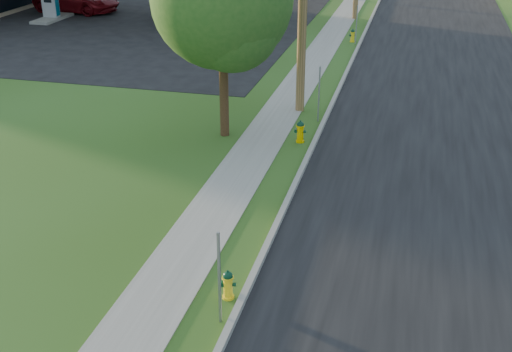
{
  "coord_description": "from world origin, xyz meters",
  "views": [
    {
      "loc": [
        3.42,
        -5.47,
        7.83
      ],
      "look_at": [
        0.0,
        8.0,
        1.4
      ],
      "focal_mm": 45.0,
      "sensor_mm": 36.0,
      "label": 1
    }
  ],
  "objects_px": {
    "hydrant_near": "(228,285)",
    "hydrant_mid": "(300,132)",
    "tree_verge": "(224,4)",
    "hydrant_far": "(353,36)",
    "car_red": "(77,0)",
    "fuel_pump_ne": "(190,15)",
    "car_silver": "(192,8)",
    "fuel_pump_se": "(212,3)",
    "fuel_pump_nw": "(51,8)"
  },
  "relations": [
    {
      "from": "fuel_pump_ne",
      "to": "hydrant_near",
      "type": "xyz_separation_m",
      "value": [
        9.67,
        -25.01,
        -0.4
      ]
    },
    {
      "from": "fuel_pump_nw",
      "to": "car_red",
      "type": "relative_size",
      "value": 0.57
    },
    {
      "from": "fuel_pump_nw",
      "to": "fuel_pump_se",
      "type": "distance_m",
      "value": 9.85
    },
    {
      "from": "fuel_pump_se",
      "to": "hydrant_mid",
      "type": "relative_size",
      "value": 4.26
    },
    {
      "from": "tree_verge",
      "to": "fuel_pump_se",
      "type": "bearing_deg",
      "value": 109.17
    },
    {
      "from": "hydrant_near",
      "to": "car_silver",
      "type": "height_order",
      "value": "car_silver"
    },
    {
      "from": "fuel_pump_nw",
      "to": "hydrant_mid",
      "type": "bearing_deg",
      "value": -41.08
    },
    {
      "from": "fuel_pump_nw",
      "to": "hydrant_near",
      "type": "height_order",
      "value": "fuel_pump_nw"
    },
    {
      "from": "car_silver",
      "to": "car_red",
      "type": "bearing_deg",
      "value": 84.42
    },
    {
      "from": "hydrant_far",
      "to": "car_red",
      "type": "relative_size",
      "value": 0.12
    },
    {
      "from": "fuel_pump_nw",
      "to": "tree_verge",
      "type": "xyz_separation_m",
      "value": [
        16.02,
        -16.18,
        3.64
      ]
    },
    {
      "from": "car_red",
      "to": "hydrant_far",
      "type": "bearing_deg",
      "value": -95.12
    },
    {
      "from": "car_red",
      "to": "fuel_pump_ne",
      "type": "bearing_deg",
      "value": -100.18
    },
    {
      "from": "car_silver",
      "to": "tree_verge",
      "type": "bearing_deg",
      "value": -160.97
    },
    {
      "from": "hydrant_mid",
      "to": "car_red",
      "type": "relative_size",
      "value": 0.13
    },
    {
      "from": "hydrant_far",
      "to": "hydrant_near",
      "type": "bearing_deg",
      "value": -89.67
    },
    {
      "from": "fuel_pump_ne",
      "to": "fuel_pump_se",
      "type": "bearing_deg",
      "value": 90.0
    },
    {
      "from": "tree_verge",
      "to": "hydrant_near",
      "type": "xyz_separation_m",
      "value": [
        2.66,
        -8.83,
        -4.03
      ]
    },
    {
      "from": "hydrant_mid",
      "to": "car_silver",
      "type": "xyz_separation_m",
      "value": [
        -10.32,
        18.69,
        0.31
      ]
    },
    {
      "from": "fuel_pump_nw",
      "to": "fuel_pump_ne",
      "type": "height_order",
      "value": "same"
    },
    {
      "from": "hydrant_far",
      "to": "car_red",
      "type": "xyz_separation_m",
      "value": [
        -18.3,
        4.16,
        0.44
      ]
    },
    {
      "from": "fuel_pump_ne",
      "to": "car_red",
      "type": "bearing_deg",
      "value": 162.14
    },
    {
      "from": "hydrant_far",
      "to": "car_red",
      "type": "distance_m",
      "value": 18.77
    },
    {
      "from": "hydrant_near",
      "to": "hydrant_mid",
      "type": "relative_size",
      "value": 0.88
    },
    {
      "from": "fuel_pump_se",
      "to": "hydrant_mid",
      "type": "height_order",
      "value": "fuel_pump_se"
    },
    {
      "from": "tree_verge",
      "to": "hydrant_mid",
      "type": "height_order",
      "value": "tree_verge"
    },
    {
      "from": "fuel_pump_nw",
      "to": "hydrant_far",
      "type": "bearing_deg",
      "value": -4.11
    },
    {
      "from": "hydrant_far",
      "to": "tree_verge",
      "type": "bearing_deg",
      "value": -99.63
    },
    {
      "from": "fuel_pump_ne",
      "to": "hydrant_mid",
      "type": "bearing_deg",
      "value": -59.49
    },
    {
      "from": "fuel_pump_nw",
      "to": "fuel_pump_ne",
      "type": "bearing_deg",
      "value": 0.0
    },
    {
      "from": "hydrant_mid",
      "to": "hydrant_far",
      "type": "height_order",
      "value": "hydrant_mid"
    },
    {
      "from": "tree_verge",
      "to": "car_red",
      "type": "relative_size",
      "value": 1.21
    },
    {
      "from": "car_silver",
      "to": "hydrant_far",
      "type": "bearing_deg",
      "value": -114.26
    },
    {
      "from": "tree_verge",
      "to": "fuel_pump_nw",
      "type": "bearing_deg",
      "value": 134.71
    },
    {
      "from": "car_red",
      "to": "car_silver",
      "type": "xyz_separation_m",
      "value": [
        7.95,
        -0.27,
        -0.11
      ]
    },
    {
      "from": "hydrant_mid",
      "to": "hydrant_far",
      "type": "distance_m",
      "value": 14.8
    },
    {
      "from": "fuel_pump_ne",
      "to": "hydrant_far",
      "type": "relative_size",
      "value": 4.59
    },
    {
      "from": "fuel_pump_se",
      "to": "car_silver",
      "type": "distance_m",
      "value": 1.66
    },
    {
      "from": "fuel_pump_ne",
      "to": "car_red",
      "type": "xyz_separation_m",
      "value": [
        -8.77,
        2.82,
        0.06
      ]
    },
    {
      "from": "hydrant_mid",
      "to": "hydrant_far",
      "type": "relative_size",
      "value": 1.08
    },
    {
      "from": "hydrant_near",
      "to": "hydrant_far",
      "type": "relative_size",
      "value": 0.95
    },
    {
      "from": "fuel_pump_nw",
      "to": "hydrant_near",
      "type": "distance_m",
      "value": 31.22
    },
    {
      "from": "fuel_pump_se",
      "to": "hydrant_mid",
      "type": "distance_m",
      "value": 22.26
    },
    {
      "from": "fuel_pump_nw",
      "to": "hydrant_near",
      "type": "relative_size",
      "value": 4.83
    },
    {
      "from": "tree_verge",
      "to": "hydrant_near",
      "type": "bearing_deg",
      "value": -73.26
    },
    {
      "from": "fuel_pump_se",
      "to": "hydrant_near",
      "type": "bearing_deg",
      "value": -71.56
    },
    {
      "from": "car_silver",
      "to": "hydrant_near",
      "type": "bearing_deg",
      "value": -162.83
    },
    {
      "from": "hydrant_near",
      "to": "tree_verge",
      "type": "bearing_deg",
      "value": 106.74
    },
    {
      "from": "car_red",
      "to": "car_silver",
      "type": "distance_m",
      "value": 7.95
    },
    {
      "from": "fuel_pump_ne",
      "to": "tree_verge",
      "type": "bearing_deg",
      "value": -66.55
    }
  ]
}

